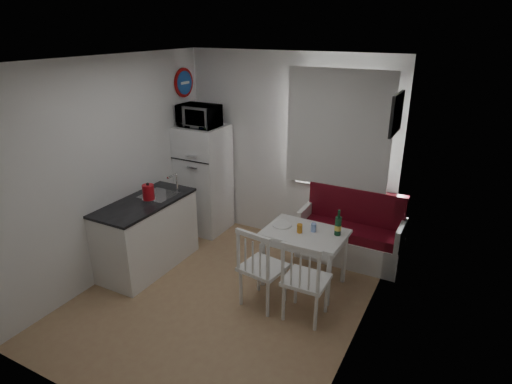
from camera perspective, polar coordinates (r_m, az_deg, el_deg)
floor at (r=5.04m, az=-4.39°, el=-13.82°), size 3.00×3.50×0.02m
ceiling at (r=4.13m, az=-5.45°, el=17.13°), size 3.00×3.50×0.02m
wall_back at (r=5.89m, az=4.35°, el=5.58°), size 3.00×0.02×2.60m
wall_front at (r=3.24m, az=-21.93°, el=-9.94°), size 3.00×0.02×2.60m
wall_left at (r=5.34m, az=-18.59°, el=2.82°), size 0.02×3.50×2.60m
wall_right at (r=3.88m, az=14.23°, el=-3.71°), size 0.02×3.50×2.60m
window at (r=5.55m, az=11.00°, el=7.72°), size 1.22×0.06×1.47m
curtain at (r=5.47m, az=10.82°, el=8.08°), size 1.35×0.02×1.50m
kitchen_counter at (r=5.56m, az=-14.25°, el=-5.41°), size 0.62×1.32×1.16m
wall_sign at (r=6.20m, az=-9.54°, el=14.18°), size 0.03×0.40×0.40m
picture_frame at (r=4.69m, az=18.20°, el=9.91°), size 0.04×0.52×0.42m
bench at (r=5.73m, az=12.46°, el=-5.98°), size 1.32×0.51×0.95m
dining_table at (r=4.99m, az=6.54°, el=-6.07°), size 0.94×0.67×0.69m
chair_left at (r=4.56m, az=0.40°, el=-9.19°), size 0.50×0.48×0.51m
chair_right at (r=4.39m, az=6.31°, el=-10.78°), size 0.44×0.42×0.50m
fridge at (r=6.30m, az=-6.95°, el=1.71°), size 0.63×0.63×1.58m
microwave at (r=6.01m, az=-7.63°, el=10.04°), size 0.55×0.37×0.30m
kettle at (r=5.33m, az=-14.15°, el=-0.03°), size 0.17×0.17×0.23m
wine_bottle at (r=4.87m, az=10.92°, el=-4.02°), size 0.08×0.08×0.30m
drinking_glass_orange at (r=4.90m, az=5.84°, el=-4.85°), size 0.06×0.06×0.10m
drinking_glass_blue at (r=4.95m, az=7.68°, el=-4.71°), size 0.06×0.06×0.10m
plate at (r=5.07m, az=3.50°, el=-4.41°), size 0.23×0.23×0.02m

